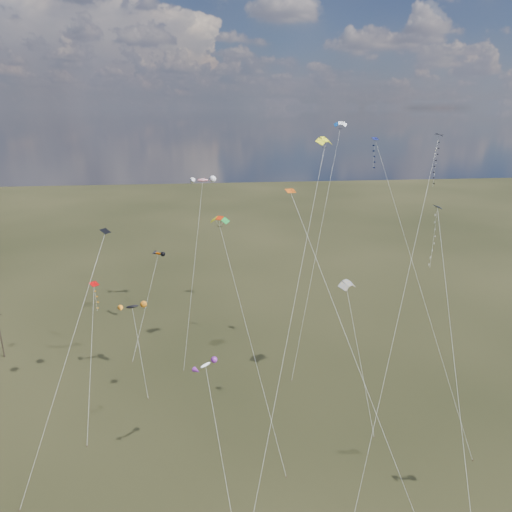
{
  "coord_description": "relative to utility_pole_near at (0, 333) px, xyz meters",
  "views": [
    {
      "loc": [
        -6.17,
        -36.52,
        36.83
      ],
      "look_at": [
        0.0,
        18.0,
        19.0
      ],
      "focal_mm": 32.0,
      "sensor_mm": 36.0,
      "label": 1
    }
  ],
  "objects": [
    {
      "name": "diamond_navy_right",
      "position": [
        53.4,
        -27.66,
        19.46
      ],
      "size": [
        4.98,
        23.54,
        28.1
      ],
      "color": "navy",
      "rests_on": "ground"
    },
    {
      "name": "diamond_red_low",
      "position": [
        17.21,
        -10.3,
        8.65
      ],
      "size": [
        1.34,
        12.89,
        15.4
      ],
      "color": "#A80405",
      "rests_on": "ground"
    },
    {
      "name": "parafoil_striped",
      "position": [
        50.1,
        -12.37,
        10.83
      ],
      "size": [
        2.91,
        13.13,
        15.64
      ],
      "color": "gold",
      "rests_on": "ground"
    },
    {
      "name": "diamond_navy_tall",
      "position": [
        54.33,
        -10.29,
        24.42
      ],
      "size": [
        6.75,
        20.85,
        33.27
      ],
      "color": "#121852",
      "rests_on": "ground"
    },
    {
      "name": "parafoil_tricolor",
      "position": [
        33.48,
        -14.5,
        20.36
      ],
      "size": [
        7.13,
        15.56,
        25.15
      ],
      "color": "yellow",
      "rests_on": "ground"
    },
    {
      "name": "parafoil_yellow",
      "position": [
        46.59,
        -10.52,
        28.88
      ],
      "size": [
        13.07,
        25.37,
        33.84
      ],
      "color": "yellow",
      "rests_on": "ground"
    },
    {
      "name": "ground",
      "position": [
        38.0,
        -30.0,
        -4.09
      ],
      "size": [
        400.0,
        400.0,
        0.0
      ],
      "primitive_type": "plane",
      "color": "black",
      "rests_on": "ground"
    },
    {
      "name": "novelty_black_orange",
      "position": [
        21.28,
        -7.11,
        6.55
      ],
      "size": [
        3.99,
        7.48,
        11.17
      ],
      "color": "black",
      "rests_on": "ground"
    },
    {
      "name": "utility_pole_near",
      "position": [
        0.0,
        0.0,
        0.0
      ],
      "size": [
        1.4,
        0.2,
        8.0
      ],
      "color": "black",
      "rests_on": "ground"
    },
    {
      "name": "parafoil_blue_white",
      "position": [
        53.39,
        6.12,
        30.17
      ],
      "size": [
        11.51,
        18.69,
        35.13
      ],
      "color": "blue",
      "rests_on": "ground"
    },
    {
      "name": "novelty_redwhite_stripe",
      "position": [
        31.52,
        12.39,
        20.91
      ],
      "size": [
        5.68,
        20.39,
        25.75
      ],
      "color": "red",
      "rests_on": "ground"
    },
    {
      "name": "diamond_black_high",
      "position": [
        59.96,
        -12.55,
        24.66
      ],
      "size": [
        16.93,
        24.11,
        33.86
      ],
      "color": "black",
      "rests_on": "ground"
    },
    {
      "name": "diamond_orange_center",
      "position": [
        43.15,
        -28.05,
        16.25
      ],
      "size": [
        10.84,
        14.94,
        29.42
      ],
      "color": "#D9520E",
      "rests_on": "ground"
    },
    {
      "name": "novelty_orange_black",
      "position": [
        23.68,
        7.62,
        9.47
      ],
      "size": [
        4.96,
        12.67,
        14.07
      ],
      "color": "#CC4B00",
      "rests_on": "ground"
    },
    {
      "name": "novelty_white_purple",
      "position": [
        31.32,
        -26.76,
        8.5
      ],
      "size": [
        3.4,
        9.05,
        13.02
      ],
      "color": "white",
      "rests_on": "ground"
    },
    {
      "name": "diamond_black_mid",
      "position": [
        18.63,
        -19.82,
        13.3
      ],
      "size": [
        8.29,
        14.82,
        24.06
      ],
      "color": "black",
      "rests_on": "ground"
    }
  ]
}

